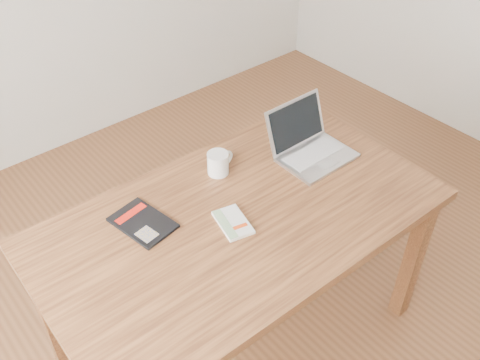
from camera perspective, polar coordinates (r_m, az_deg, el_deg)
room at (r=1.58m, az=6.69°, el=11.91°), size 4.04×4.04×2.70m
desk at (r=2.01m, az=0.01°, el=-5.60°), size 1.49×0.87×0.75m
white_guidebook at (r=1.91m, az=-0.76°, el=-4.56°), size 0.13×0.18×0.01m
black_guidebook at (r=1.94m, az=-10.34°, el=-4.50°), size 0.19×0.25×0.01m
laptop at (r=2.22m, az=7.41°, el=3.74°), size 0.30×0.28×0.20m
coffee_mug at (r=2.10m, az=-2.30°, el=1.86°), size 0.12×0.09×0.09m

